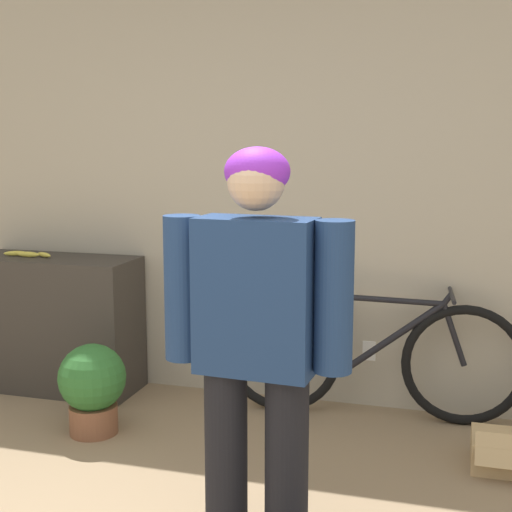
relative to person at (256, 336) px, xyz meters
name	(u,v)px	position (x,y,z in m)	size (l,w,h in m)	color
wall_back	(284,194)	(-0.35, 1.82, 0.39)	(8.00, 0.07, 2.60)	#B7AD99
side_shelf	(55,323)	(-1.83, 1.55, -0.47)	(1.10, 0.45, 0.88)	#38332D
person	(256,336)	(0.00, 0.00, 0.00)	(0.72, 0.24, 1.60)	black
bicycle	(370,356)	(0.24, 1.60, -0.54)	(1.77, 0.46, 0.78)	black
banana	(28,254)	(-1.99, 1.52, -0.02)	(0.36, 0.09, 0.04)	#EAD64C
potted_plant	(92,385)	(-1.22, 0.94, -0.63)	(0.38, 0.38, 0.51)	brown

